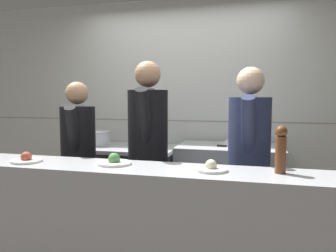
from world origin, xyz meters
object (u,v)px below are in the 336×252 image
Objects in this scene: oven_range at (127,183)px; mixing_bowl_steel at (232,141)px; chef_line at (249,158)px; sauce_pot at (149,139)px; chef_sous at (148,148)px; chef_head_cook at (79,157)px; stock_pot at (99,138)px; plated_dish_appetiser at (114,161)px; plated_dish_dessert at (211,168)px; chefs_knife at (232,147)px; pepper_mill at (281,148)px; plated_dish_main at (26,159)px.

oven_range is 1.31m from mixing_bowl_steel.
mixing_bowl_steel is 0.17× the size of chef_line.
mixing_bowl_steel is at bearing -1.79° from sauce_pot.
chef_head_cook is at bearing 174.28° from chef_sous.
stock_pot is 0.17× the size of chef_head_cook.
stock_pot and plated_dish_appetiser have the same top height.
plated_dish_dessert is (0.89, -1.42, 0.02)m from sauce_pot.
chefs_knife is at bearing 86.98° from plated_dish_dessert.
chef_sous is at bearing -41.01° from stock_pot.
stock_pot is at bearing -179.06° from mixing_bowl_steel.
pepper_mill is at bearing -72.96° from chefs_knife.
plated_dish_dessert is at bearing -42.64° from stock_pot.
chef_sous reaches higher than chef_head_cook.
plated_dish_appetiser is at bearing -105.22° from chef_sous.
plated_dish_appetiser reaches higher than mixing_bowl_steel.
stock_pot is 1.55m from chefs_knife.
plated_dish_appetiser is (0.68, 0.09, 0.00)m from plated_dish_main.
chefs_knife is at bearing 107.02° from chef_line.
stock_pot is at bearing 93.97° from plated_dish_main.
chef_head_cook is 0.68m from chef_sous.
oven_range is 5.04× the size of plated_dish_main.
chef_line reaches higher than plated_dish_main.
chef_head_cook reaches higher than stock_pot.
oven_range is 3.97× the size of mixing_bowl_steel.
sauce_pot reaches higher than oven_range.
chefs_knife is 1.28× the size of pepper_mill.
pepper_mill reaches higher than oven_range.
chefs_knife is at bearing -3.94° from stock_pot.
plated_dish_appetiser is 0.71m from plated_dish_dessert.
mixing_bowl_steel is at bearing 106.10° from pepper_mill.
stock_pot is at bearing 158.48° from chef_line.
oven_range is at bearing 115.14° from chef_sous.
plated_dish_appetiser is 1.11m from chef_line.
chefs_knife is 1.72× the size of plated_dish_main.
chefs_knife is 1.54m from chef_head_cook.
oven_range is 1.04m from chef_sous.
sauce_pot is at bearing 98.12° from chef_sous.
plated_dish_appetiser is (0.44, -1.34, 0.54)m from oven_range.
chef_sous is (0.74, 0.69, 0.01)m from plated_dish_main.
mixing_bowl_steel is 0.19× the size of chef_head_cook.
chef_sous reaches higher than sauce_pot.
chef_line is (0.88, -0.03, -0.04)m from chef_sous.
oven_range is 0.74× the size of chef_head_cook.
mixing_bowl_steel is 1.41m from pepper_mill.
chef_sous reaches higher than chefs_knife.
mixing_bowl_steel is 1.33× the size of plated_dish_dessert.
chef_head_cook reaches higher than chefs_knife.
chef_sous is (0.50, -0.73, 0.54)m from oven_range.
chef_head_cook reaches higher than plated_dish_main.
chefs_knife is at bearing -9.56° from sauce_pot.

